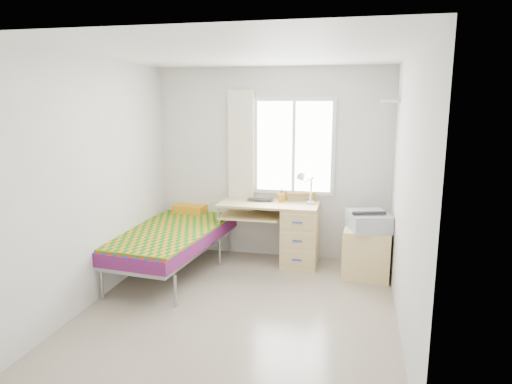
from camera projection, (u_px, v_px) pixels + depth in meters
floor at (241, 308)px, 4.84m from camera, size 3.50×3.50×0.00m
ceiling at (239, 53)px, 4.32m from camera, size 3.50×3.50×0.00m
wall_back at (272, 164)px, 6.25m from camera, size 3.20×0.00×3.20m
wall_left at (97, 182)px, 4.92m from camera, size 0.00×3.50×3.50m
wall_right at (406, 195)px, 4.24m from camera, size 0.00×3.50×3.50m
window at (294, 147)px, 6.12m from camera, size 1.10×0.04×1.30m
curtain at (241, 153)px, 6.25m from camera, size 0.35×0.05×1.70m
floating_shelf at (390, 101)px, 5.43m from camera, size 0.20×0.32×0.03m
bed at (176, 233)px, 5.92m from camera, size 1.27×2.35×0.98m
desk at (295, 232)px, 6.06m from camera, size 1.32×0.60×0.82m
chair at (299, 224)px, 6.07m from camera, size 0.50×0.50×0.97m
cabinet at (366, 253)px, 5.64m from camera, size 0.59×0.53×0.61m
printer at (368, 221)px, 5.54m from camera, size 0.57×0.62×0.22m
laptop at (260, 201)px, 6.12m from camera, size 0.37×0.26×0.03m
pen_cup at (281, 198)px, 6.14m from camera, size 0.09×0.09×0.10m
task_lamp at (305, 185)px, 5.84m from camera, size 0.23×0.33×0.44m
book at (255, 219)px, 6.13m from camera, size 0.26×0.29×0.02m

